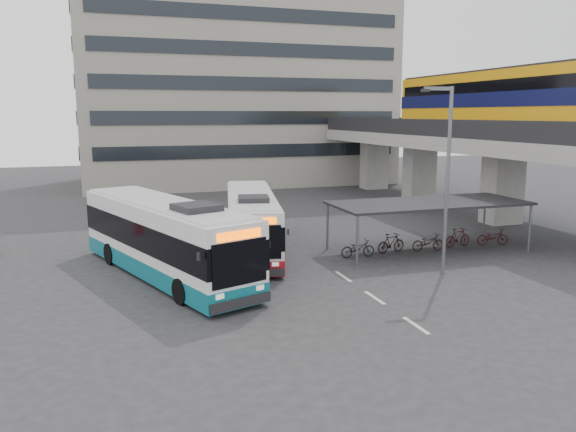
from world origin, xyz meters
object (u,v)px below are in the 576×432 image
object	(u,v)px
pedestrian	(260,255)
lamp_post	(446,170)
bus_teal	(164,239)
bus_main	(251,222)

from	to	relation	value
pedestrian	lamp_post	distance (m)	8.72
bus_teal	lamp_post	size ratio (longest dim) A/B	1.50
pedestrian	lamp_post	xyz separation A→B (m)	(7.60, -2.22, 3.68)
bus_main	bus_teal	world-z (taller)	bus_teal
bus_main	pedestrian	distance (m)	4.63
bus_teal	pedestrian	bearing A→B (deg)	-37.51
bus_main	pedestrian	xyz separation A→B (m)	(-0.77, -4.53, -0.57)
bus_main	bus_teal	xyz separation A→B (m)	(-4.69, -3.27, 0.14)
bus_main	pedestrian	size ratio (longest dim) A/B	6.04
bus_main	lamp_post	bearing A→B (deg)	-32.78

